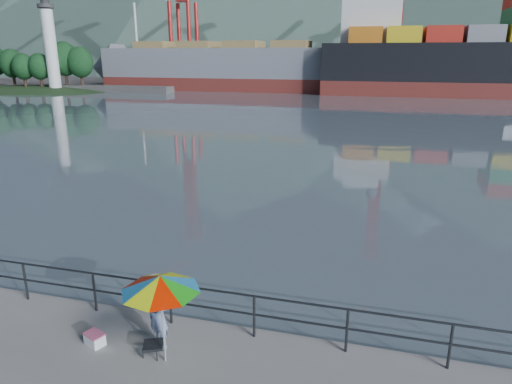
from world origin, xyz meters
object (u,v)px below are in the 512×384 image
bulk_carrier (273,66)px  cooler_bag (95,339)px  fisherman (158,315)px  beach_umbrella (160,283)px

bulk_carrier → cooler_bag: bearing=-79.4°
fisherman → beach_umbrella: (0.33, -0.42, 1.00)m
cooler_bag → bulk_carrier: size_ratio=0.01×
fisherman → beach_umbrella: 1.13m
fisherman → bulk_carrier: 74.65m
fisherman → cooler_bag: 1.55m
cooler_bag → bulk_carrier: bulk_carrier is taller
fisherman → beach_umbrella: bearing=-28.8°
fisherman → bulk_carrier: bulk_carrier is taller
cooler_bag → bulk_carrier: bearing=124.0°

